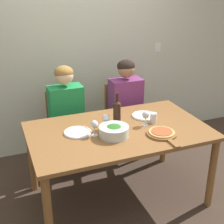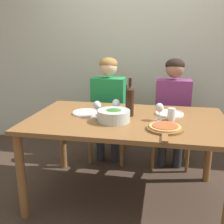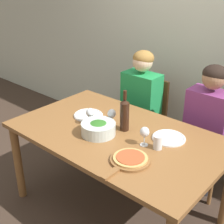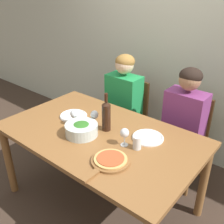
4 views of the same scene
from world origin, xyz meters
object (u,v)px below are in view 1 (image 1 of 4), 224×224
person_woman (66,109)px  dinner_plate_right (144,116)px  water_tumbler (153,118)px  chair_right (122,116)px  person_man (126,100)px  pizza_on_board (162,133)px  chair_left (65,125)px  broccoli_bowl (114,131)px  dinner_plate_left (77,132)px  wine_bottle (117,113)px  wine_glass_right (146,116)px  wine_glass_left (94,125)px  wine_glass_centre (106,119)px

person_woman → dinner_plate_right: 0.89m
water_tumbler → chair_right: bearing=87.5°
person_man → pizza_on_board: person_man is taller
chair_left → broccoli_bowl: (0.23, -0.98, 0.33)m
dinner_plate_left → person_woman: bearing=84.8°
chair_right → wine_bottle: bearing=-117.0°
person_woman → wine_glass_right: person_woman is taller
broccoli_bowl → dinner_plate_left: broccoli_bowl is taller
person_woman → person_man: bearing=0.0°
wine_glass_right → person_man: bearing=79.9°
person_woman → wine_glass_right: bearing=-52.0°
person_woman → dinner_plate_left: size_ratio=4.83×
person_woman → pizza_on_board: person_woman is taller
pizza_on_board → wine_glass_right: wine_glass_right is taller
chair_left → wine_bottle: 0.95m
dinner_plate_right → chair_right: bearing=85.9°
pizza_on_board → wine_glass_left: 0.63m
broccoli_bowl → dinner_plate_left: 0.35m
broccoli_bowl → wine_glass_left: size_ratio=1.81×
chair_left → wine_glass_left: 0.98m
chair_right → wine_bottle: wine_bottle is taller
wine_bottle → broccoli_bowl: 0.24m
wine_bottle → wine_glass_centre: (-0.12, -0.02, -0.04)m
person_woman → wine_bottle: 0.78m
broccoli_bowl → wine_glass_right: 0.39m
person_woman → wine_glass_left: (0.07, -0.80, 0.13)m
wine_glass_centre → broccoli_bowl: bearing=-85.9°
dinner_plate_right → pizza_on_board: bearing=-95.0°
wine_bottle → broccoli_bowl: (-0.11, -0.19, -0.09)m
chair_left → wine_glass_left: size_ratio=5.99×
person_man → dinner_plate_right: bearing=-94.9°
chair_left → wine_glass_left: wine_glass_left is taller
chair_right → pizza_on_board: 1.16m
broccoli_bowl → dinner_plate_right: bearing=33.2°
person_woman → dinner_plate_left: bearing=-95.2°
chair_left → chair_right: bearing=0.0°
wine_bottle → dinner_plate_left: (-0.40, -0.01, -0.13)m
chair_right → dinner_plate_right: bearing=-94.1°
pizza_on_board → wine_glass_centre: (-0.43, 0.31, 0.09)m
dinner_plate_left → person_man: bearing=40.8°
chair_left → broccoli_bowl: 1.06m
wine_bottle → broccoli_bowl: size_ratio=1.25×
wine_bottle → pizza_on_board: size_ratio=0.81×
broccoli_bowl → chair_right: bearing=62.5°
person_woman → person_man: 0.74m
wine_glass_right → wine_glass_centre: (-0.38, 0.07, 0.00)m
chair_right → wine_glass_left: bearing=-126.5°
dinner_plate_left → wine_glass_left: wine_glass_left is taller
chair_left → water_tumbler: chair_left is taller
dinner_plate_left → pizza_on_board: size_ratio=0.61×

